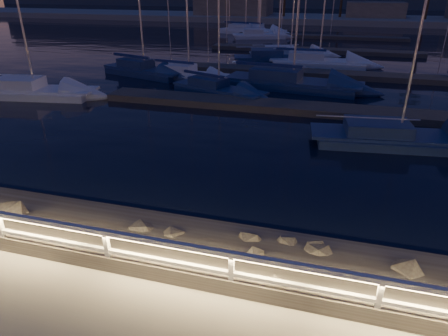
{
  "coord_description": "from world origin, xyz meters",
  "views": [
    {
      "loc": [
        2.7,
        -6.61,
        6.2
      ],
      "look_at": [
        -0.29,
        4.0,
        1.04
      ],
      "focal_mm": 32.0,
      "sensor_mm": 36.0,
      "label": 1
    }
  ],
  "objects_px": {
    "guard_rail": "(184,255)",
    "sailboat_c": "(289,81)",
    "sailboat_f": "(217,88)",
    "sailboat_i": "(258,35)",
    "sailboat_m": "(244,31)",
    "sailboat_k": "(288,54)",
    "sailboat_e": "(187,74)",
    "sailboat_n": "(258,30)",
    "sailboat_a": "(143,70)",
    "sailboat_d": "(394,136)",
    "sailboat_g": "(316,61)",
    "sailboat_b": "(32,90)",
    "sailboat_j": "(275,58)"
  },
  "relations": [
    {
      "from": "sailboat_e",
      "to": "sailboat_j",
      "type": "distance_m",
      "value": 10.23
    },
    {
      "from": "sailboat_e",
      "to": "sailboat_g",
      "type": "xyz_separation_m",
      "value": [
        9.11,
        8.1,
        0.03
      ]
    },
    {
      "from": "sailboat_c",
      "to": "sailboat_k",
      "type": "distance_m",
      "value": 12.09
    },
    {
      "from": "sailboat_c",
      "to": "sailboat_d",
      "type": "height_order",
      "value": "sailboat_c"
    },
    {
      "from": "sailboat_c",
      "to": "sailboat_k",
      "type": "bearing_deg",
      "value": 104.59
    },
    {
      "from": "sailboat_f",
      "to": "sailboat_k",
      "type": "height_order",
      "value": "sailboat_k"
    },
    {
      "from": "guard_rail",
      "to": "sailboat_c",
      "type": "height_order",
      "value": "sailboat_c"
    },
    {
      "from": "sailboat_g",
      "to": "sailboat_b",
      "type": "bearing_deg",
      "value": -139.49
    },
    {
      "from": "sailboat_f",
      "to": "sailboat_m",
      "type": "height_order",
      "value": "sailboat_m"
    },
    {
      "from": "sailboat_f",
      "to": "sailboat_i",
      "type": "relative_size",
      "value": 0.94
    },
    {
      "from": "sailboat_j",
      "to": "sailboat_k",
      "type": "relative_size",
      "value": 1.02
    },
    {
      "from": "sailboat_c",
      "to": "sailboat_g",
      "type": "distance_m",
      "value": 8.84
    },
    {
      "from": "sailboat_e",
      "to": "sailboat_j",
      "type": "relative_size",
      "value": 0.82
    },
    {
      "from": "sailboat_d",
      "to": "sailboat_m",
      "type": "bearing_deg",
      "value": 105.27
    },
    {
      "from": "sailboat_a",
      "to": "sailboat_g",
      "type": "distance_m",
      "value": 15.11
    },
    {
      "from": "sailboat_a",
      "to": "sailboat_e",
      "type": "relative_size",
      "value": 1.13
    },
    {
      "from": "sailboat_c",
      "to": "sailboat_n",
      "type": "distance_m",
      "value": 33.08
    },
    {
      "from": "sailboat_a",
      "to": "sailboat_j",
      "type": "distance_m",
      "value": 12.42
    },
    {
      "from": "sailboat_c",
      "to": "sailboat_f",
      "type": "height_order",
      "value": "sailboat_c"
    },
    {
      "from": "sailboat_b",
      "to": "sailboat_f",
      "type": "distance_m",
      "value": 11.97
    },
    {
      "from": "guard_rail",
      "to": "sailboat_f",
      "type": "xyz_separation_m",
      "value": [
        -4.77,
        18.39,
        -0.97
      ]
    },
    {
      "from": "sailboat_a",
      "to": "sailboat_e",
      "type": "xyz_separation_m",
      "value": [
        3.92,
        -0.46,
        -0.03
      ]
    },
    {
      "from": "sailboat_d",
      "to": "sailboat_f",
      "type": "bearing_deg",
      "value": 141.31
    },
    {
      "from": "sailboat_j",
      "to": "sailboat_m",
      "type": "distance_m",
      "value": 22.48
    },
    {
      "from": "sailboat_b",
      "to": "sailboat_d",
      "type": "bearing_deg",
      "value": -15.78
    },
    {
      "from": "sailboat_e",
      "to": "sailboat_n",
      "type": "relative_size",
      "value": 0.84
    },
    {
      "from": "guard_rail",
      "to": "sailboat_k",
      "type": "relative_size",
      "value": 3.34
    },
    {
      "from": "sailboat_b",
      "to": "sailboat_c",
      "type": "bearing_deg",
      "value": 14.57
    },
    {
      "from": "sailboat_a",
      "to": "sailboat_n",
      "type": "distance_m",
      "value": 30.98
    },
    {
      "from": "sailboat_f",
      "to": "sailboat_g",
      "type": "bearing_deg",
      "value": 85.77
    },
    {
      "from": "sailboat_d",
      "to": "sailboat_g",
      "type": "distance_m",
      "value": 18.8
    },
    {
      "from": "sailboat_f",
      "to": "sailboat_n",
      "type": "distance_m",
      "value": 35.22
    },
    {
      "from": "sailboat_d",
      "to": "sailboat_a",
      "type": "bearing_deg",
      "value": 142.33
    },
    {
      "from": "sailboat_b",
      "to": "sailboat_i",
      "type": "height_order",
      "value": "sailboat_b"
    },
    {
      "from": "sailboat_m",
      "to": "sailboat_k",
      "type": "bearing_deg",
      "value": -46.66
    },
    {
      "from": "sailboat_a",
      "to": "sailboat_m",
      "type": "bearing_deg",
      "value": 104.57
    },
    {
      "from": "sailboat_b",
      "to": "sailboat_i",
      "type": "relative_size",
      "value": 1.11
    },
    {
      "from": "sailboat_d",
      "to": "sailboat_k",
      "type": "relative_size",
      "value": 1.01
    },
    {
      "from": "guard_rail",
      "to": "sailboat_b",
      "type": "xyz_separation_m",
      "value": [
        -16.11,
        14.55,
        -0.93
      ]
    },
    {
      "from": "sailboat_m",
      "to": "sailboat_n",
      "type": "bearing_deg",
      "value": 60.12
    },
    {
      "from": "guard_rail",
      "to": "sailboat_a",
      "type": "height_order",
      "value": "sailboat_a"
    },
    {
      "from": "sailboat_n",
      "to": "sailboat_k",
      "type": "bearing_deg",
      "value": -57.58
    },
    {
      "from": "sailboat_a",
      "to": "sailboat_e",
      "type": "distance_m",
      "value": 3.95
    },
    {
      "from": "guard_rail",
      "to": "sailboat_e",
      "type": "height_order",
      "value": "sailboat_e"
    },
    {
      "from": "guard_rail",
      "to": "sailboat_c",
      "type": "relative_size",
      "value": 2.77
    },
    {
      "from": "sailboat_n",
      "to": "sailboat_a",
      "type": "bearing_deg",
      "value": -82.76
    },
    {
      "from": "sailboat_k",
      "to": "sailboat_n",
      "type": "relative_size",
      "value": 0.99
    },
    {
      "from": "sailboat_i",
      "to": "sailboat_j",
      "type": "relative_size",
      "value": 0.9
    },
    {
      "from": "sailboat_d",
      "to": "sailboat_f",
      "type": "distance_m",
      "value": 12.21
    },
    {
      "from": "sailboat_e",
      "to": "sailboat_m",
      "type": "relative_size",
      "value": 0.83
    }
  ]
}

